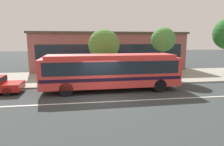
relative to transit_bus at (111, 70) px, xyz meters
The scene contains 10 objects.
ground_plane 2.81m from the transit_bus, 114.36° to the right, with size 120.00×120.00×0.00m, color #33393A.
sidewalk_slab 5.66m from the transit_bus, 99.95° to the left, with size 60.00×8.00×0.12m, color #9A988A.
lane_stripe_center 3.44m from the transit_bus, 108.09° to the right, with size 56.00×0.16×0.01m, color silver.
transit_bus is the anchor object (origin of this frame).
pedestrian_waiting_near_sign 3.86m from the transit_bus, 133.77° to the left, with size 0.45×0.45×1.64m.
pedestrian_walking_along_curb 5.13m from the transit_bus, 27.16° to the left, with size 0.46×0.46×1.69m.
bus_stop_sign 5.44m from the transit_bus, 22.74° to the left, with size 0.10×0.44×2.59m.
street_tree_near_stop 4.38m from the transit_bus, 91.59° to the left, with size 3.01×3.01×4.84m.
street_tree_mid_block 7.53m from the transit_bus, 34.63° to the left, with size 2.43×2.43×5.07m.
station_building 12.27m from the transit_bus, 83.77° to the left, with size 19.65×7.78×4.92m.
Camera 1 is at (-1.27, -12.88, 3.95)m, focal length 31.47 mm.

